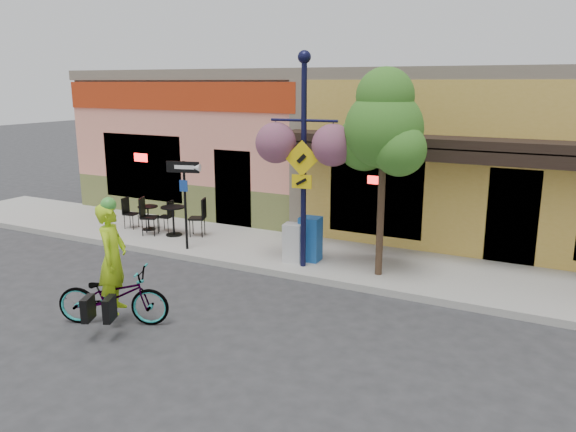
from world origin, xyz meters
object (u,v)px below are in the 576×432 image
(lamp_post, at_px, (304,162))
(newspaper_box_blue, at_px, (310,239))
(street_tree, at_px, (382,173))
(building, at_px, (382,143))
(bicycle, at_px, (113,296))
(cyclist_rider, at_px, (114,272))
(newspaper_box_grey, at_px, (293,243))
(one_way_sign, at_px, (185,206))

(lamp_post, bearing_deg, newspaper_box_blue, 87.96)
(lamp_post, relative_size, street_tree, 1.07)
(building, xyz_separation_m, street_tree, (2.04, -6.21, 0.08))
(lamp_post, height_order, newspaper_box_blue, lamp_post)
(bicycle, distance_m, lamp_post, 4.77)
(cyclist_rider, distance_m, newspaper_box_grey, 4.40)
(building, xyz_separation_m, newspaper_box_grey, (0.03, -6.27, -1.66))
(cyclist_rider, relative_size, one_way_sign, 0.88)
(bicycle, height_order, street_tree, street_tree)
(cyclist_rider, relative_size, lamp_post, 0.41)
(bicycle, distance_m, newspaper_box_blue, 4.75)
(lamp_post, distance_m, one_way_sign, 3.34)
(building, bearing_deg, newspaper_box_grey, -89.76)
(bicycle, distance_m, street_tree, 5.73)
(bicycle, bearing_deg, newspaper_box_blue, -45.25)
(building, xyz_separation_m, one_way_sign, (-2.74, -6.59, -1.01))
(bicycle, relative_size, newspaper_box_blue, 1.92)
(street_tree, bearing_deg, one_way_sign, -175.42)
(building, relative_size, lamp_post, 3.92)
(building, relative_size, newspaper_box_blue, 17.86)
(lamp_post, bearing_deg, newspaper_box_grey, 145.15)
(newspaper_box_grey, bearing_deg, cyclist_rider, -117.57)
(building, relative_size, street_tree, 4.18)
(building, bearing_deg, lamp_post, -86.74)
(one_way_sign, bearing_deg, building, 53.47)
(newspaper_box_grey, bearing_deg, building, 80.49)
(newspaper_box_grey, height_order, street_tree, street_tree)
(cyclist_rider, height_order, lamp_post, lamp_post)
(one_way_sign, xyz_separation_m, newspaper_box_blue, (3.07, 0.58, -0.58))
(lamp_post, relative_size, newspaper_box_grey, 5.24)
(newspaper_box_blue, bearing_deg, cyclist_rider, -113.48)
(one_way_sign, height_order, newspaper_box_blue, one_way_sign)
(bicycle, relative_size, cyclist_rider, 1.02)
(lamp_post, height_order, newspaper_box_grey, lamp_post)
(cyclist_rider, relative_size, newspaper_box_blue, 1.88)
(cyclist_rider, height_order, newspaper_box_grey, cyclist_rider)
(bicycle, height_order, newspaper_box_grey, newspaper_box_grey)
(cyclist_rider, relative_size, newspaper_box_grey, 2.16)
(bicycle, bearing_deg, street_tree, -63.05)
(one_way_sign, bearing_deg, cyclist_rider, -83.77)
(one_way_sign, height_order, newspaper_box_grey, one_way_sign)
(bicycle, xyz_separation_m, lamp_post, (1.73, 3.99, 1.96))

